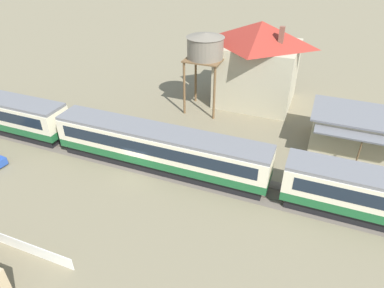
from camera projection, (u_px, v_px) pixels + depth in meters
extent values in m
plane|color=#7A7056|center=(139.00, 170.00, 32.41)|extent=(600.00, 600.00, 0.00)
cylinder|color=black|center=(324.00, 208.00, 27.48)|extent=(0.90, 0.18, 0.90)
cylinder|color=black|center=(325.00, 197.00, 28.60)|extent=(0.90, 0.18, 0.90)
cube|color=#1E6033|center=(160.00, 156.00, 32.21)|extent=(20.65, 3.14, 0.80)
cube|color=beige|center=(159.00, 143.00, 31.43)|extent=(20.65, 3.14, 2.07)
cube|color=#192330|center=(159.00, 142.00, 31.38)|extent=(19.00, 3.18, 1.16)
cube|color=slate|center=(159.00, 132.00, 30.79)|extent=(20.65, 2.95, 0.30)
cube|color=black|center=(161.00, 163.00, 32.67)|extent=(19.83, 2.70, 0.88)
cylinder|color=black|center=(227.00, 184.00, 30.00)|extent=(0.90, 0.18, 0.90)
cylinder|color=black|center=(231.00, 175.00, 31.12)|extent=(0.90, 0.18, 0.90)
cylinder|color=black|center=(96.00, 152.00, 34.22)|extent=(0.90, 0.18, 0.90)
cylinder|color=black|center=(104.00, 145.00, 35.34)|extent=(0.90, 0.18, 0.90)
cylinder|color=black|center=(33.00, 136.00, 36.74)|extent=(0.90, 0.18, 0.90)
cylinder|color=black|center=(42.00, 130.00, 37.86)|extent=(0.90, 0.18, 0.90)
cube|color=#665B51|center=(121.00, 157.00, 34.28)|extent=(125.67, 3.60, 0.01)
cube|color=#4C4238|center=(117.00, 161.00, 33.71)|extent=(125.67, 0.12, 0.04)
cube|color=#4C4238|center=(125.00, 153.00, 34.84)|extent=(125.67, 0.12, 0.04)
cube|color=#BCB293|center=(358.00, 132.00, 34.73)|extent=(8.83, 5.68, 3.76)
cube|color=slate|center=(363.00, 115.00, 33.66)|extent=(9.53, 6.14, 0.20)
cube|color=slate|center=(363.00, 137.00, 31.08)|extent=(8.47, 1.60, 0.16)
cylinder|color=brown|center=(358.00, 156.00, 31.54)|extent=(0.14, 0.14, 3.28)
cube|color=#BCB293|center=(257.00, 74.00, 43.16)|extent=(9.29, 8.36, 7.57)
pyramid|color=#9E2D23|center=(261.00, 33.00, 40.41)|extent=(10.03, 9.03, 2.63)
cube|color=brown|center=(281.00, 37.00, 38.22)|extent=(0.56, 0.56, 2.36)
cylinder|color=brown|center=(224.00, 82.00, 42.28)|extent=(0.28, 0.28, 6.48)
cylinder|color=brown|center=(196.00, 78.00, 43.44)|extent=(0.28, 0.28, 6.48)
cylinder|color=brown|center=(214.00, 94.00, 39.35)|extent=(0.28, 0.28, 6.48)
cylinder|color=brown|center=(184.00, 89.00, 40.51)|extent=(0.28, 0.28, 6.48)
cube|color=brown|center=(205.00, 59.00, 39.60)|extent=(4.25, 4.25, 0.16)
cylinder|color=slate|center=(205.00, 48.00, 38.91)|extent=(4.16, 4.16, 2.40)
cone|color=slate|center=(206.00, 35.00, 38.13)|extent=(4.37, 4.37, 0.50)
cylinder|color=black|center=(2.00, 161.00, 33.24)|extent=(0.62, 0.20, 0.62)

